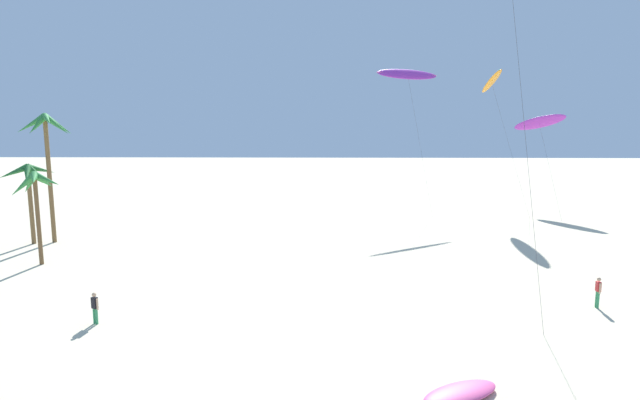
{
  "coord_description": "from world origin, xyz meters",
  "views": [
    {
      "loc": [
        0.51,
        -0.88,
        9.73
      ],
      "look_at": [
        0.07,
        18.82,
        6.79
      ],
      "focal_mm": 28.24,
      "sensor_mm": 36.0,
      "label": 1
    }
  ],
  "objects_px": {
    "flying_kite_2": "(408,74)",
    "palm_tree_0": "(28,178)",
    "palm_tree_1": "(46,134)",
    "flying_kite_0": "(492,82)",
    "person_near_left": "(598,291)",
    "person_near_right": "(95,307)",
    "palm_tree_2": "(36,187)",
    "grounded_kite_1": "(460,393)",
    "flying_kite_5": "(539,122)"
  },
  "relations": [
    {
      "from": "palm_tree_0",
      "to": "flying_kite_2",
      "type": "bearing_deg",
      "value": 27.73
    },
    {
      "from": "palm_tree_1",
      "to": "flying_kite_2",
      "type": "distance_m",
      "value": 36.42
    },
    {
      "from": "person_near_right",
      "to": "flying_kite_2",
      "type": "bearing_deg",
      "value": 59.51
    },
    {
      "from": "flying_kite_0",
      "to": "person_near_left",
      "type": "height_order",
      "value": "flying_kite_0"
    },
    {
      "from": "palm_tree_0",
      "to": "grounded_kite_1",
      "type": "relative_size",
      "value": 1.93
    },
    {
      "from": "palm_tree_1",
      "to": "flying_kite_2",
      "type": "bearing_deg",
      "value": 28.09
    },
    {
      "from": "person_near_right",
      "to": "grounded_kite_1",
      "type": "bearing_deg",
      "value": -21.61
    },
    {
      "from": "palm_tree_0",
      "to": "flying_kite_0",
      "type": "height_order",
      "value": "flying_kite_0"
    },
    {
      "from": "flying_kite_5",
      "to": "grounded_kite_1",
      "type": "xyz_separation_m",
      "value": [
        -19.85,
        -43.55,
        -9.85
      ]
    },
    {
      "from": "palm_tree_0",
      "to": "flying_kite_0",
      "type": "relative_size",
      "value": 0.42
    },
    {
      "from": "palm_tree_0",
      "to": "person_near_left",
      "type": "relative_size",
      "value": 3.94
    },
    {
      "from": "palm_tree_1",
      "to": "person_near_right",
      "type": "bearing_deg",
      "value": -56.19
    },
    {
      "from": "flying_kite_2",
      "to": "flying_kite_5",
      "type": "relative_size",
      "value": 1.32
    },
    {
      "from": "flying_kite_0",
      "to": "flying_kite_5",
      "type": "xyz_separation_m",
      "value": [
        7.27,
        4.67,
        -4.33
      ]
    },
    {
      "from": "palm_tree_2",
      "to": "flying_kite_0",
      "type": "xyz_separation_m",
      "value": [
        37.62,
        21.92,
        8.88
      ]
    },
    {
      "from": "flying_kite_2",
      "to": "person_near_left",
      "type": "distance_m",
      "value": 34.96
    },
    {
      "from": "palm_tree_0",
      "to": "palm_tree_2",
      "type": "distance_m",
      "value": 7.55
    },
    {
      "from": "flying_kite_0",
      "to": "person_near_left",
      "type": "xyz_separation_m",
      "value": [
        -2.94,
        -29.62,
        -13.43
      ]
    },
    {
      "from": "person_near_left",
      "to": "flying_kite_5",
      "type": "bearing_deg",
      "value": 73.42
    },
    {
      "from": "palm_tree_0",
      "to": "grounded_kite_1",
      "type": "bearing_deg",
      "value": -38.28
    },
    {
      "from": "palm_tree_0",
      "to": "person_near_right",
      "type": "height_order",
      "value": "palm_tree_0"
    },
    {
      "from": "palm_tree_2",
      "to": "grounded_kite_1",
      "type": "bearing_deg",
      "value": -34.1
    },
    {
      "from": "person_near_left",
      "to": "person_near_right",
      "type": "distance_m",
      "value": 26.08
    },
    {
      "from": "palm_tree_2",
      "to": "person_near_left",
      "type": "distance_m",
      "value": 35.81
    },
    {
      "from": "palm_tree_2",
      "to": "person_near_right",
      "type": "height_order",
      "value": "palm_tree_2"
    },
    {
      "from": "person_near_left",
      "to": "flying_kite_0",
      "type": "bearing_deg",
      "value": 84.33
    },
    {
      "from": "flying_kite_5",
      "to": "person_near_left",
      "type": "distance_m",
      "value": 36.92
    },
    {
      "from": "palm_tree_0",
      "to": "palm_tree_2",
      "type": "xyz_separation_m",
      "value": [
        4.31,
        -6.21,
        0.03
      ]
    },
    {
      "from": "person_near_left",
      "to": "person_near_right",
      "type": "bearing_deg",
      "value": -173.84
    },
    {
      "from": "flying_kite_0",
      "to": "flying_kite_5",
      "type": "relative_size",
      "value": 1.3
    },
    {
      "from": "palm_tree_0",
      "to": "flying_kite_5",
      "type": "xyz_separation_m",
      "value": [
        49.19,
        20.38,
        4.58
      ]
    },
    {
      "from": "flying_kite_0",
      "to": "person_near_right",
      "type": "bearing_deg",
      "value": -131.69
    },
    {
      "from": "palm_tree_0",
      "to": "palm_tree_2",
      "type": "relative_size",
      "value": 1.0
    },
    {
      "from": "palm_tree_2",
      "to": "person_near_left",
      "type": "relative_size",
      "value": 3.92
    },
    {
      "from": "person_near_right",
      "to": "palm_tree_0",
      "type": "bearing_deg",
      "value": 127.99
    },
    {
      "from": "palm_tree_1",
      "to": "grounded_kite_1",
      "type": "relative_size",
      "value": 3.12
    },
    {
      "from": "palm_tree_0",
      "to": "flying_kite_0",
      "type": "xyz_separation_m",
      "value": [
        41.92,
        15.71,
        8.91
      ]
    },
    {
      "from": "palm_tree_1",
      "to": "palm_tree_0",
      "type": "bearing_deg",
      "value": -160.34
    },
    {
      "from": "flying_kite_0",
      "to": "person_near_left",
      "type": "relative_size",
      "value": 9.41
    },
    {
      "from": "flying_kite_5",
      "to": "person_near_right",
      "type": "bearing_deg",
      "value": -134.26
    },
    {
      "from": "person_near_right",
      "to": "person_near_left",
      "type": "bearing_deg",
      "value": 6.16
    },
    {
      "from": "palm_tree_0",
      "to": "flying_kite_5",
      "type": "height_order",
      "value": "flying_kite_5"
    },
    {
      "from": "flying_kite_2",
      "to": "palm_tree_0",
      "type": "bearing_deg",
      "value": -152.27
    },
    {
      "from": "palm_tree_0",
      "to": "palm_tree_1",
      "type": "xyz_separation_m",
      "value": [
        1.5,
        0.54,
        3.52
      ]
    },
    {
      "from": "flying_kite_0",
      "to": "flying_kite_5",
      "type": "distance_m",
      "value": 9.66
    },
    {
      "from": "flying_kite_0",
      "to": "grounded_kite_1",
      "type": "height_order",
      "value": "flying_kite_0"
    },
    {
      "from": "palm_tree_1",
      "to": "flying_kite_0",
      "type": "height_order",
      "value": "flying_kite_0"
    },
    {
      "from": "flying_kite_5",
      "to": "person_near_left",
      "type": "height_order",
      "value": "flying_kite_5"
    },
    {
      "from": "palm_tree_1",
      "to": "person_near_left",
      "type": "height_order",
      "value": "palm_tree_1"
    },
    {
      "from": "flying_kite_2",
      "to": "grounded_kite_1",
      "type": "height_order",
      "value": "flying_kite_2"
    }
  ]
}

